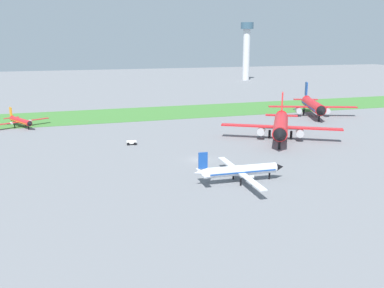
% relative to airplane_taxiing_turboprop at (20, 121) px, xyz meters
% --- Properties ---
extents(ground_plane, '(600.00, 600.00, 0.00)m').
position_rel_airplane_taxiing_turboprop_xyz_m(ground_plane, '(39.31, -49.66, -1.95)').
color(ground_plane, slate).
extents(grass_taxiway_strip, '(360.00, 28.00, 0.08)m').
position_rel_airplane_taxiing_turboprop_xyz_m(grass_taxiway_strip, '(39.31, 12.31, -1.91)').
color(grass_taxiway_strip, '#3D7533').
rests_on(grass_taxiway_strip, ground_plane).
extents(airplane_taxiing_turboprop, '(16.21, 14.11, 5.33)m').
position_rel_airplane_taxiing_turboprop_xyz_m(airplane_taxiing_turboprop, '(0.00, 0.00, 0.00)').
color(airplane_taxiing_turboprop, red).
rests_on(airplane_taxiing_turboprop, ground_plane).
extents(airplane_foreground_turboprop, '(17.41, 20.35, 6.09)m').
position_rel_airplane_taxiing_turboprop_xyz_m(airplane_foreground_turboprop, '(41.51, -65.82, 0.28)').
color(airplane_foreground_turboprop, silver).
rests_on(airplane_foreground_turboprop, ground_plane).
extents(airplane_parked_jet_far, '(28.31, 28.10, 10.43)m').
position_rel_airplane_taxiing_turboprop_xyz_m(airplane_parked_jet_far, '(92.98, -10.04, 1.81)').
color(airplane_parked_jet_far, red).
rests_on(airplane_parked_jet_far, ground_plane).
extents(airplane_midfield_jet, '(27.68, 27.66, 10.88)m').
position_rel_airplane_taxiing_turboprop_xyz_m(airplane_midfield_jet, '(65.25, -37.98, 1.97)').
color(airplane_midfield_jet, red).
rests_on(airplane_midfield_jet, ground_plane).
extents(baggage_cart_near_gate, '(2.61, 2.08, 0.90)m').
position_rel_airplane_taxiing_turboprop_xyz_m(baggage_cart_near_gate, '(27.65, -31.43, -1.38)').
color(baggage_cart_near_gate, white).
rests_on(baggage_cart_near_gate, ground_plane).
extents(control_tower, '(8.00, 8.00, 36.01)m').
position_rel_airplane_taxiing_turboprop_xyz_m(control_tower, '(127.91, 119.68, 19.32)').
color(control_tower, silver).
rests_on(control_tower, ground_plane).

